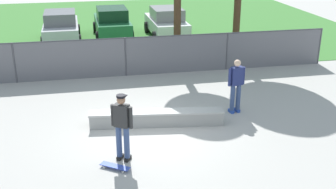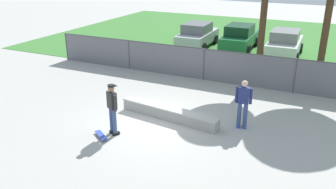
% 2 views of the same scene
% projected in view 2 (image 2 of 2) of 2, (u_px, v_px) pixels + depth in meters
% --- Properties ---
extents(ground_plane, '(80.00, 80.00, 0.00)m').
position_uv_depth(ground_plane, '(153.00, 123.00, 13.29)').
color(ground_plane, '#ADAAA3').
extents(grass_strip, '(29.44, 20.00, 0.02)m').
position_uv_depth(grass_strip, '(250.00, 40.00, 26.64)').
color(grass_strip, '#3D7A33').
rests_on(grass_strip, ground).
extents(concrete_ledge, '(4.16, 1.01, 0.47)m').
position_uv_depth(concrete_ledge, '(169.00, 113.00, 13.52)').
color(concrete_ledge, '#999993').
rests_on(concrete_ledge, ground).
extents(skateboarder, '(0.53, 0.41, 1.84)m').
position_uv_depth(skateboarder, '(112.00, 107.00, 12.08)').
color(skateboarder, black).
rests_on(skateboarder, ground).
extents(skateboard, '(0.77, 0.63, 0.09)m').
position_uv_depth(skateboard, '(101.00, 135.00, 12.19)').
color(skateboard, '#334CB2').
rests_on(skateboard, ground).
extents(chainlink_fence, '(17.51, 0.07, 1.63)m').
position_uv_depth(chainlink_fence, '(204.00, 63.00, 17.64)').
color(chainlink_fence, '#4C4C51').
rests_on(chainlink_fence, ground).
extents(car_silver, '(2.08, 4.23, 1.66)m').
position_uv_depth(car_silver, '(197.00, 35.00, 24.21)').
color(car_silver, '#B7BABF').
rests_on(car_silver, ground).
extents(car_green, '(2.08, 4.23, 1.66)m').
position_uv_depth(car_green, '(240.00, 37.00, 23.58)').
color(car_green, '#1E6638').
rests_on(car_green, ground).
extents(car_white, '(2.08, 4.23, 1.66)m').
position_uv_depth(car_white, '(285.00, 43.00, 21.89)').
color(car_white, silver).
rests_on(car_white, ground).
extents(bystander, '(0.59, 0.33, 1.82)m').
position_uv_depth(bystander, '(243.00, 102.00, 12.55)').
color(bystander, '#2647A5').
rests_on(bystander, ground).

